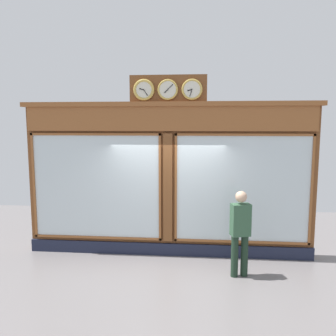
{
  "coord_description": "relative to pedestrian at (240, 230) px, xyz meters",
  "views": [
    {
      "loc": [
        -0.67,
        7.38,
        2.96
      ],
      "look_at": [
        0.0,
        0.0,
        1.99
      ],
      "focal_mm": 36.44,
      "sensor_mm": 36.0,
      "label": 1
    }
  ],
  "objects": [
    {
      "name": "shop_facade",
      "position": [
        1.48,
        -1.07,
        0.8
      ],
      "size": [
        6.51,
        0.42,
        3.99
      ],
      "color": "brown",
      "rests_on": "ground_plane"
    },
    {
      "name": "ground_plane",
      "position": [
        1.48,
        1.86,
        -0.93
      ],
      "size": [
        14.0,
        14.0,
        0.0
      ],
      "primitive_type": "plane",
      "color": "slate"
    },
    {
      "name": "pedestrian",
      "position": [
        0.0,
        0.0,
        0.0
      ],
      "size": [
        0.4,
        0.31,
        1.69
      ],
      "color": "#1C2F21",
      "rests_on": "ground_plane"
    }
  ]
}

